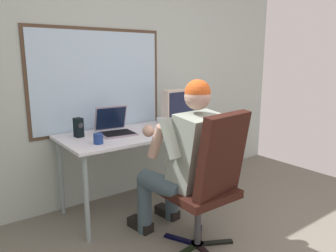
{
  "coord_description": "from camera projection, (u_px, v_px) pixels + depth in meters",
  "views": [
    {
      "loc": [
        -1.49,
        -0.61,
        1.43
      ],
      "look_at": [
        0.06,
        1.49,
        0.87
      ],
      "focal_mm": 34.38,
      "sensor_mm": 36.0,
      "label": 1
    }
  ],
  "objects": [
    {
      "name": "desk",
      "position": [
        148.0,
        137.0,
        3.09
      ],
      "size": [
        1.65,
        0.71,
        0.75
      ],
      "color": "#8A9B9E",
      "rests_on": "ground"
    },
    {
      "name": "wall_rear",
      "position": [
        112.0,
        71.0,
        3.19
      ],
      "size": [
        4.68,
        0.08,
        2.59
      ],
      "color": "#B0BCB5",
      "rests_on": "ground"
    },
    {
      "name": "crt_monitor",
      "position": [
        181.0,
        106.0,
        3.27
      ],
      "size": [
        0.45,
        0.24,
        0.37
      ],
      "color": "beige",
      "rests_on": "desk"
    },
    {
      "name": "office_chair",
      "position": [
        211.0,
        176.0,
        2.29
      ],
      "size": [
        0.54,
        0.57,
        1.07
      ],
      "color": "black",
      "rests_on": "ground"
    },
    {
      "name": "wine_glass",
      "position": [
        161.0,
        122.0,
        2.92
      ],
      "size": [
        0.09,
        0.09,
        0.15
      ],
      "color": "silver",
      "rests_on": "desk"
    },
    {
      "name": "coffee_mug",
      "position": [
        98.0,
        139.0,
        2.58
      ],
      "size": [
        0.08,
        0.08,
        0.08
      ],
      "color": "navy",
      "rests_on": "desk"
    },
    {
      "name": "laptop",
      "position": [
        114.0,
        126.0,
        2.94
      ],
      "size": [
        0.33,
        0.36,
        0.24
      ],
      "color": "#988799",
      "rests_on": "desk"
    },
    {
      "name": "desk_speaker",
      "position": [
        79.0,
        127.0,
        2.8
      ],
      "size": [
        0.08,
        0.09,
        0.17
      ],
      "color": "black",
      "rests_on": "desk"
    },
    {
      "name": "person_seated",
      "position": [
        185.0,
        158.0,
        2.46
      ],
      "size": [
        0.57,
        0.79,
        1.28
      ],
      "color": "#3F515B",
      "rests_on": "ground"
    }
  ]
}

